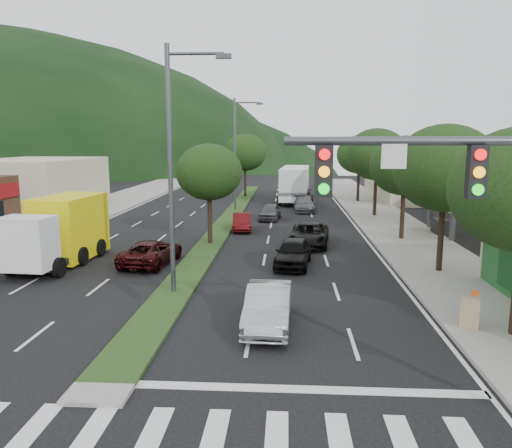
# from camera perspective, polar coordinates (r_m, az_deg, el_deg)

# --- Properties ---
(ground) EXTENTS (160.00, 160.00, 0.00)m
(ground) POSITION_cam_1_polar(r_m,az_deg,el_deg) (14.14, -16.92, -17.42)
(ground) COLOR black
(ground) RESTS_ON ground
(sidewalk_right) EXTENTS (5.00, 90.00, 0.15)m
(sidewalk_right) POSITION_cam_1_polar(r_m,az_deg,el_deg) (38.10, 15.36, -0.23)
(sidewalk_right) COLOR gray
(sidewalk_right) RESTS_ON ground
(sidewalk_left) EXTENTS (6.00, 90.00, 0.15)m
(sidewalk_left) POSITION_cam_1_polar(r_m,az_deg,el_deg) (41.26, -21.85, 0.15)
(sidewalk_left) COLOR gray
(sidewalk_left) RESTS_ON ground
(median) EXTENTS (1.60, 56.00, 0.12)m
(median) POSITION_cam_1_polar(r_m,az_deg,el_deg) (40.52, -3.11, 0.64)
(median) COLOR #233C15
(median) RESTS_ON ground
(crosswalk) EXTENTS (19.00, 2.20, 0.01)m
(crosswalk) POSITION_cam_1_polar(r_m,az_deg,el_deg) (12.52, -20.32, -21.34)
(crosswalk) COLOR silver
(crosswalk) RESTS_ON ground
(traffic_signal) EXTENTS (6.12, 0.40, 7.00)m
(traffic_signal) POSITION_cam_1_polar(r_m,az_deg,el_deg) (11.24, 26.35, 0.01)
(traffic_signal) COLOR #47494C
(traffic_signal) RESTS_ON ground
(gas_canopy) EXTENTS (12.20, 8.20, 5.25)m
(gas_canopy) POSITION_cam_1_polar(r_m,az_deg,el_deg) (36.72, 26.67, 5.93)
(gas_canopy) COLOR silver
(gas_canopy) RESTS_ON ground
(bldg_left_far) EXTENTS (9.00, 14.00, 4.60)m
(bldg_left_far) POSITION_cam_1_polar(r_m,az_deg,el_deg) (51.68, -23.79, 4.27)
(bldg_left_far) COLOR beige
(bldg_left_far) RESTS_ON ground
(bldg_right_far) EXTENTS (10.00, 16.00, 5.20)m
(bldg_right_far) POSITION_cam_1_polar(r_m,az_deg,el_deg) (57.82, 18.49, 5.36)
(bldg_right_far) COLOR beige
(bldg_right_far) RESTS_ON ground
(tree_r_b) EXTENTS (4.80, 4.80, 6.94)m
(tree_r_b) POSITION_cam_1_polar(r_m,az_deg,el_deg) (24.90, 20.79, 5.98)
(tree_r_b) COLOR black
(tree_r_b) RESTS_ON sidewalk_right
(tree_r_c) EXTENTS (4.40, 4.40, 6.48)m
(tree_r_c) POSITION_cam_1_polar(r_m,az_deg,el_deg) (32.64, 16.64, 6.39)
(tree_r_c) COLOR black
(tree_r_c) RESTS_ON sidewalk_right
(tree_r_d) EXTENTS (5.00, 5.00, 7.17)m
(tree_r_d) POSITION_cam_1_polar(r_m,az_deg,el_deg) (42.42, 13.63, 7.74)
(tree_r_d) COLOR black
(tree_r_d) RESTS_ON sidewalk_right
(tree_r_e) EXTENTS (4.60, 4.60, 6.71)m
(tree_r_e) POSITION_cam_1_polar(r_m,az_deg,el_deg) (52.30, 11.72, 7.78)
(tree_r_e) COLOR black
(tree_r_e) RESTS_ON sidewalk_right
(tree_med_near) EXTENTS (4.00, 4.00, 6.02)m
(tree_med_near) POSITION_cam_1_polar(r_m,az_deg,el_deg) (30.19, -5.38, 5.91)
(tree_med_near) COLOR black
(tree_med_near) RESTS_ON median
(tree_med_far) EXTENTS (4.80, 4.80, 6.94)m
(tree_med_far) POSITION_cam_1_polar(r_m,az_deg,el_deg) (55.97, -1.25, 8.19)
(tree_med_far) COLOR black
(tree_med_far) RESTS_ON median
(streetlight_near) EXTENTS (2.60, 0.25, 10.00)m
(streetlight_near) POSITION_cam_1_polar(r_m,az_deg,el_deg) (20.27, -9.24, 7.35)
(streetlight_near) COLOR #47494C
(streetlight_near) RESTS_ON ground
(streetlight_mid) EXTENTS (2.60, 0.25, 10.00)m
(streetlight_mid) POSITION_cam_1_polar(r_m,az_deg,el_deg) (44.99, -2.17, 8.59)
(streetlight_mid) COLOR #47494C
(streetlight_mid) RESTS_ON ground
(sedan_silver) EXTENTS (1.63, 4.34, 1.41)m
(sedan_silver) POSITION_cam_1_polar(r_m,az_deg,el_deg) (17.29, 1.42, -9.39)
(sedan_silver) COLOR #A7A9AE
(sedan_silver) RESTS_ON ground
(suv_maroon) EXTENTS (2.67, 4.83, 1.28)m
(suv_maroon) POSITION_cam_1_polar(r_m,az_deg,el_deg) (26.22, -11.87, -3.17)
(suv_maroon) COLOR black
(suv_maroon) RESTS_ON ground
(car_queue_a) EXTENTS (2.15, 4.29, 1.40)m
(car_queue_a) POSITION_cam_1_polar(r_m,az_deg,el_deg) (25.39, 4.26, -3.26)
(car_queue_a) COLOR black
(car_queue_a) RESTS_ON ground
(car_queue_b) EXTENTS (1.93, 4.49, 1.29)m
(car_queue_b) POSITION_cam_1_polar(r_m,az_deg,el_deg) (45.15, 5.52, 2.27)
(car_queue_b) COLOR #535459
(car_queue_b) RESTS_ON ground
(car_queue_c) EXTENTS (1.62, 3.78, 1.21)m
(car_queue_c) POSITION_cam_1_polar(r_m,az_deg,el_deg) (35.37, -1.63, 0.24)
(car_queue_c) COLOR #560E11
(car_queue_c) RESTS_ON ground
(car_queue_d) EXTENTS (2.76, 5.09, 1.36)m
(car_queue_d) POSITION_cam_1_polar(r_m,az_deg,el_deg) (30.32, 6.09, -1.23)
(car_queue_d) COLOR black
(car_queue_d) RESTS_ON ground
(car_queue_e) EXTENTS (1.90, 3.88, 1.27)m
(car_queue_e) POSITION_cam_1_polar(r_m,az_deg,el_deg) (40.19, 1.60, 1.41)
(car_queue_e) COLOR #4A4A4F
(car_queue_e) RESTS_ON ground
(car_queue_f) EXTENTS (2.07, 4.58, 1.30)m
(car_queue_f) POSITION_cam_1_polar(r_m,az_deg,el_deg) (50.72, 5.55, 3.08)
(car_queue_f) COLOR black
(car_queue_f) RESTS_ON ground
(box_truck) EXTENTS (3.12, 7.11, 3.43)m
(box_truck) POSITION_cam_1_polar(r_m,az_deg,el_deg) (27.62, -21.32, -0.91)
(box_truck) COLOR silver
(box_truck) RESTS_ON ground
(motorhome) EXTENTS (3.50, 9.53, 3.59)m
(motorhome) POSITION_cam_1_polar(r_m,az_deg,el_deg) (51.86, 4.47, 4.64)
(motorhome) COLOR silver
(motorhome) RESTS_ON ground
(a_frame_sign) EXTENTS (0.80, 0.85, 1.33)m
(a_frame_sign) POSITION_cam_1_polar(r_m,az_deg,el_deg) (18.22, 23.27, -9.07)
(a_frame_sign) COLOR tan
(a_frame_sign) RESTS_ON sidewalk_right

